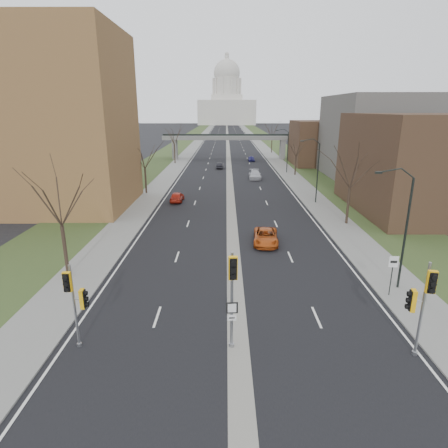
{
  "coord_description": "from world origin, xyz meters",
  "views": [
    {
      "loc": [
        -0.7,
        -18.69,
        12.47
      ],
      "look_at": [
        -0.83,
        8.8,
        4.04
      ],
      "focal_mm": 30.0,
      "sensor_mm": 36.0,
      "label": 1
    }
  ],
  "objects_px": {
    "speed_limit_sign": "(392,268)",
    "car_left_near": "(177,197)",
    "signal_pole_left": "(75,296)",
    "signal_pole_median": "(232,285)",
    "car_right_mid": "(255,175)",
    "car_right_near": "(266,237)",
    "car_left_far": "(220,166)",
    "signal_pole_right": "(422,297)",
    "car_right_far": "(251,159)"
  },
  "relations": [
    {
      "from": "speed_limit_sign",
      "to": "car_left_far",
      "type": "xyz_separation_m",
      "value": [
        -12.66,
        59.09,
        -1.49
      ]
    },
    {
      "from": "signal_pole_left",
      "to": "car_right_near",
      "type": "bearing_deg",
      "value": 53.54
    },
    {
      "from": "car_right_near",
      "to": "car_right_far",
      "type": "distance_m",
      "value": 60.74
    },
    {
      "from": "car_left_near",
      "to": "car_right_mid",
      "type": "bearing_deg",
      "value": -122.59
    },
    {
      "from": "signal_pole_left",
      "to": "signal_pole_right",
      "type": "height_order",
      "value": "signal_pole_right"
    },
    {
      "from": "speed_limit_sign",
      "to": "car_right_near",
      "type": "height_order",
      "value": "speed_limit_sign"
    },
    {
      "from": "car_right_mid",
      "to": "car_right_far",
      "type": "relative_size",
      "value": 1.41
    },
    {
      "from": "car_left_far",
      "to": "speed_limit_sign",
      "type": "bearing_deg",
      "value": 104.9
    },
    {
      "from": "signal_pole_right",
      "to": "car_left_far",
      "type": "xyz_separation_m",
      "value": [
        -11.12,
        65.72,
        -2.85
      ]
    },
    {
      "from": "car_left_near",
      "to": "car_right_far",
      "type": "bearing_deg",
      "value": -105.5
    },
    {
      "from": "signal_pole_right",
      "to": "car_right_near",
      "type": "relative_size",
      "value": 1.06
    },
    {
      "from": "car_left_far",
      "to": "car_right_near",
      "type": "relative_size",
      "value": 0.76
    },
    {
      "from": "signal_pole_left",
      "to": "car_right_far",
      "type": "distance_m",
      "value": 78.78
    },
    {
      "from": "signal_pole_right",
      "to": "car_right_mid",
      "type": "xyz_separation_m",
      "value": [
        -4.37,
        52.88,
        -2.7
      ]
    },
    {
      "from": "car_left_near",
      "to": "car_right_near",
      "type": "relative_size",
      "value": 0.83
    },
    {
      "from": "car_left_near",
      "to": "car_right_far",
      "type": "xyz_separation_m",
      "value": [
        13.29,
        43.41,
        -0.06
      ]
    },
    {
      "from": "signal_pole_median",
      "to": "car_right_mid",
      "type": "distance_m",
      "value": 52.71
    },
    {
      "from": "signal_pole_right",
      "to": "speed_limit_sign",
      "type": "relative_size",
      "value": 1.83
    },
    {
      "from": "speed_limit_sign",
      "to": "car_left_near",
      "type": "height_order",
      "value": "speed_limit_sign"
    },
    {
      "from": "car_left_near",
      "to": "car_right_near",
      "type": "height_order",
      "value": "car_left_near"
    },
    {
      "from": "speed_limit_sign",
      "to": "car_right_mid",
      "type": "distance_m",
      "value": 46.64
    },
    {
      "from": "signal_pole_median",
      "to": "car_left_near",
      "type": "height_order",
      "value": "signal_pole_median"
    },
    {
      "from": "speed_limit_sign",
      "to": "car_right_mid",
      "type": "height_order",
      "value": "speed_limit_sign"
    },
    {
      "from": "signal_pole_median",
      "to": "car_left_near",
      "type": "xyz_separation_m",
      "value": [
        -7.23,
        34.16,
        -3.17
      ]
    },
    {
      "from": "car_left_near",
      "to": "signal_pole_left",
      "type": "bearing_deg",
      "value": 89.87
    },
    {
      "from": "car_left_near",
      "to": "car_right_near",
      "type": "distance_m",
      "value": 20.35
    },
    {
      "from": "car_left_far",
      "to": "car_right_mid",
      "type": "relative_size",
      "value": 0.71
    },
    {
      "from": "signal_pole_left",
      "to": "signal_pole_right",
      "type": "distance_m",
      "value": 17.7
    },
    {
      "from": "signal_pole_median",
      "to": "speed_limit_sign",
      "type": "xyz_separation_m",
      "value": [
        11.01,
        6.12,
        -1.76
      ]
    },
    {
      "from": "signal_pole_left",
      "to": "car_left_far",
      "type": "xyz_separation_m",
      "value": [
        6.56,
        65.07,
        -2.55
      ]
    },
    {
      "from": "signal_pole_left",
      "to": "car_right_near",
      "type": "height_order",
      "value": "signal_pole_left"
    },
    {
      "from": "signal_pole_median",
      "to": "car_left_far",
      "type": "bearing_deg",
      "value": 87.13
    },
    {
      "from": "signal_pole_left",
      "to": "speed_limit_sign",
      "type": "xyz_separation_m",
      "value": [
        19.23,
        5.98,
        -1.06
      ]
    },
    {
      "from": "car_left_far",
      "to": "car_right_mid",
      "type": "bearing_deg",
      "value": 120.54
    },
    {
      "from": "signal_pole_median",
      "to": "speed_limit_sign",
      "type": "height_order",
      "value": "signal_pole_median"
    },
    {
      "from": "signal_pole_median",
      "to": "car_right_near",
      "type": "distance_m",
      "value": 17.54
    },
    {
      "from": "car_left_near",
      "to": "car_left_far",
      "type": "height_order",
      "value": "car_left_near"
    },
    {
      "from": "signal_pole_median",
      "to": "car_right_far",
      "type": "relative_size",
      "value": 1.47
    },
    {
      "from": "car_right_mid",
      "to": "car_right_far",
      "type": "height_order",
      "value": "car_right_mid"
    },
    {
      "from": "speed_limit_sign",
      "to": "car_right_near",
      "type": "relative_size",
      "value": 0.58
    },
    {
      "from": "speed_limit_sign",
      "to": "car_right_mid",
      "type": "bearing_deg",
      "value": 100.67
    },
    {
      "from": "signal_pole_right",
      "to": "speed_limit_sign",
      "type": "height_order",
      "value": "signal_pole_right"
    },
    {
      "from": "signal_pole_left",
      "to": "signal_pole_median",
      "type": "bearing_deg",
      "value": -2.4
    },
    {
      "from": "car_left_far",
      "to": "car_right_near",
      "type": "bearing_deg",
      "value": 98.92
    },
    {
      "from": "car_left_far",
      "to": "car_right_near",
      "type": "height_order",
      "value": "car_right_near"
    },
    {
      "from": "car_right_near",
      "to": "signal_pole_left",
      "type": "bearing_deg",
      "value": -120.33
    },
    {
      "from": "signal_pole_right",
      "to": "car_left_near",
      "type": "distance_m",
      "value": 38.59
    },
    {
      "from": "signal_pole_left",
      "to": "car_left_far",
      "type": "distance_m",
      "value": 65.45
    },
    {
      "from": "signal_pole_median",
      "to": "car_right_mid",
      "type": "height_order",
      "value": "signal_pole_median"
    },
    {
      "from": "signal_pole_median",
      "to": "car_left_near",
      "type": "distance_m",
      "value": 35.06
    }
  ]
}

